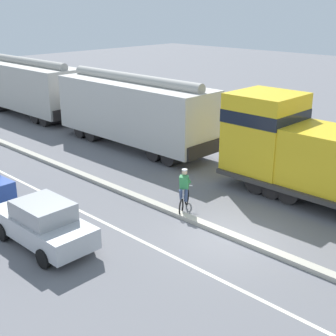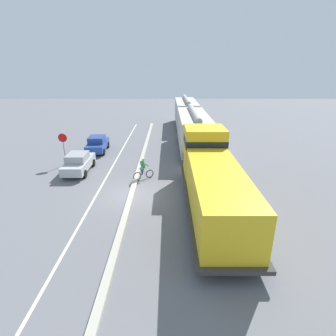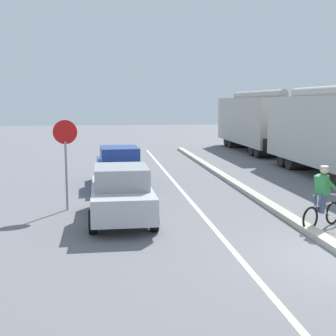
{
  "view_description": "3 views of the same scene",
  "coord_description": "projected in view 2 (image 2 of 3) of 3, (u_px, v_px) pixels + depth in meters",
  "views": [
    {
      "loc": [
        -12.15,
        -8.79,
        7.82
      ],
      "look_at": [
        0.92,
        3.92,
        1.38
      ],
      "focal_mm": 50.0,
      "sensor_mm": 36.0,
      "label": 1
    },
    {
      "loc": [
        2.48,
        -16.08,
        8.07
      ],
      "look_at": [
        2.46,
        0.96,
        1.57
      ],
      "focal_mm": 28.0,
      "sensor_mm": 36.0,
      "label": 2
    },
    {
      "loc": [
        -5.29,
        -9.22,
        3.46
      ],
      "look_at": [
        -3.19,
        6.6,
        1.18
      ],
      "focal_mm": 50.0,
      "sensor_mm": 36.0,
      "label": 3
    }
  ],
  "objects": [
    {
      "name": "median_curb",
      "position": [
        141.0,
        163.0,
        23.48
      ],
      "size": [
        0.36,
        36.0,
        0.16
      ],
      "primitive_type": "cube",
      "color": "#B2AD9E",
      "rests_on": "ground"
    },
    {
      "name": "hopper_car_lead",
      "position": [
        193.0,
        130.0,
        27.09
      ],
      "size": [
        2.9,
        10.6,
        4.18
      ],
      "color": "beige",
      "rests_on": "ground"
    },
    {
      "name": "cyclist",
      "position": [
        143.0,
        169.0,
        20.11
      ],
      "size": [
        1.51,
        0.9,
        1.71
      ],
      "color": "black",
      "rests_on": "ground"
    },
    {
      "name": "ground_plane",
      "position": [
        132.0,
        194.0,
        17.9
      ],
      "size": [
        120.0,
        120.0,
        0.0
      ],
      "primitive_type": "plane",
      "color": "slate"
    },
    {
      "name": "parked_car_silver",
      "position": [
        79.0,
        163.0,
        21.52
      ],
      "size": [
        1.87,
        4.22,
        1.62
      ],
      "color": "#B7BABF",
      "rests_on": "ground"
    },
    {
      "name": "lane_stripe",
      "position": [
        114.0,
        164.0,
        23.51
      ],
      "size": [
        0.14,
        36.0,
        0.01
      ],
      "primitive_type": "cube",
      "color": "silver",
      "rests_on": "ground"
    },
    {
      "name": "stop_sign",
      "position": [
        64.0,
        143.0,
        22.58
      ],
      "size": [
        0.76,
        0.08,
        2.88
      ],
      "color": "gray",
      "rests_on": "ground"
    },
    {
      "name": "locomotive",
      "position": [
        211.0,
        179.0,
        15.83
      ],
      "size": [
        3.1,
        11.61,
        4.2
      ],
      "color": "gold",
      "rests_on": "ground"
    },
    {
      "name": "hopper_car_middle",
      "position": [
        186.0,
        112.0,
        37.93
      ],
      "size": [
        2.9,
        10.6,
        4.18
      ],
      "color": "#B2AFA7",
      "rests_on": "ground"
    },
    {
      "name": "parked_car_blue",
      "position": [
        98.0,
        144.0,
        26.88
      ],
      "size": [
        1.99,
        4.28,
        1.62
      ],
      "color": "#28479E",
      "rests_on": "ground"
    }
  ]
}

